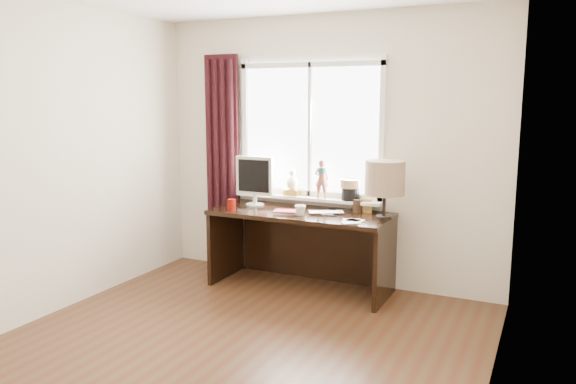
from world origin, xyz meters
The scene contains 17 objects.
floor centered at (0.00, 0.00, 0.00)m, with size 3.50×4.00×0.00m, color #48301C.
wall_back centered at (0.00, 2.00, 1.30)m, with size 3.50×2.60×0.00m, color beige.
wall_left centered at (-1.75, 0.00, 1.30)m, with size 4.00×2.60×0.00m, color beige.
wall_right centered at (1.75, 0.00, 1.30)m, with size 4.00×2.60×0.00m, color beige.
laptop centered at (0.16, 1.64, 0.76)m, with size 0.32×0.20×0.03m, color silver.
mug centered at (-0.03, 1.48, 0.80)m, with size 0.10×0.10×0.10m, color white.
red_cup centered at (-0.73, 1.42, 0.80)m, with size 0.08×0.08×0.11m, color #6F0B03.
window centered at (-0.15, 1.95, 1.30)m, with size 1.52×0.20×1.40m.
curtain centered at (-1.13, 1.91, 1.12)m, with size 0.38×0.09×2.25m.
desk centered at (-0.10, 1.73, 0.51)m, with size 1.70×0.70×0.75m.
monitor centered at (-0.64, 1.72, 1.03)m, with size 0.40×0.18×0.49m.
notebook_stack centered at (-0.19, 1.49, 0.77)m, with size 0.27×0.23×0.03m.
brush_holder centered at (0.39, 1.85, 0.81)m, with size 0.09×0.09×0.25m.
icon_frame centered at (0.47, 1.86, 0.81)m, with size 0.10×0.03×0.13m.
table_lamp centered at (0.70, 1.65, 1.11)m, with size 0.35×0.35×0.52m.
loose_papers centered at (0.48, 1.45, 0.75)m, with size 0.21×0.26×0.00m.
desk_cables centered at (0.15, 1.70, 0.75)m, with size 0.31×0.35×0.01m.
Camera 1 is at (2.02, -3.10, 1.81)m, focal length 35.00 mm.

